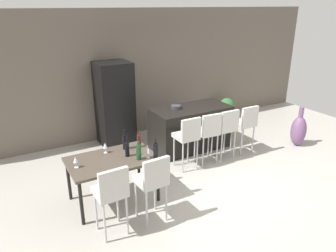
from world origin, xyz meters
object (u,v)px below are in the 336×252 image
Objects in this scene: bar_chair_right at (226,126)px; dining_chair_far at (153,179)px; dining_table at (112,163)px; kitchen_island at (191,128)px; wine_bottle_middle at (139,152)px; wine_glass_near at (105,146)px; bar_chair_far at (246,122)px; floor_vase at (298,130)px; dining_chair_near at (111,191)px; fruit_bowl at (176,107)px; wine_bottle_end at (127,149)px; wine_bottle_right at (156,151)px; refrigerator at (115,104)px; wine_glass_inner at (76,160)px; wine_bottle_corner at (125,141)px; bar_chair_middle at (208,130)px; wine_glass_far at (148,151)px; potted_plant at (227,107)px; bar_chair_left at (188,135)px; wine_bottle_left at (139,141)px.

bar_chair_right and dining_chair_far have the same top height.
bar_chair_right is 0.78× the size of dining_table.
wine_bottle_middle reaches higher than kitchen_island.
bar_chair_right is 6.03× the size of wine_glass_near.
bar_chair_far is 1.18× the size of floor_vase.
dining_chair_far is at bearing 0.00° from dining_chair_near.
fruit_bowl is (1.56, 1.99, 0.26)m from dining_chair_far.
wine_bottle_end is (0.55, 0.76, 0.16)m from dining_chair_near.
kitchen_island is 5.24× the size of wine_bottle_right.
refrigerator is 2.07× the size of floor_vase.
wine_glass_near is at bearing 26.24° from wine_glass_inner.
bar_chair_far is 2.93m from dining_chair_far.
wine_bottle_end reaches higher than wine_glass_near.
dining_chair_far is 3.04× the size of wine_bottle_corner.
wine_bottle_end is at bearing -1.48° from wine_glass_inner.
dining_chair_far is at bearing -85.61° from wine_bottle_end.
bar_chair_middle is 1.00× the size of bar_chair_far.
wine_glass_near is (-0.62, 0.57, -0.00)m from wine_bottle_right.
dining_chair_far is 0.57× the size of refrigerator.
dining_table is at bearing -112.07° from refrigerator.
bar_chair_far is 2.80m from wine_bottle_end.
bar_chair_far is 2.58m from wine_glass_far.
bar_chair_middle is 0.78× the size of dining_table.
bar_chair_right is at bearing 21.50° from dining_chair_near.
potted_plant is (1.84, 1.01, -0.10)m from kitchen_island.
wine_glass_far is 1.00× the size of wine_glass_inner.
wine_bottle_middle is at bearing -102.13° from refrigerator.
wine_bottle_right is 0.53× the size of potted_plant.
potted_plant is (4.04, 1.87, -0.50)m from wine_glass_near.
dining_chair_far is at bearing -68.86° from dining_table.
wine_bottle_middle is (-0.25, 0.09, -0.00)m from wine_bottle_right.
wine_glass_near is (-0.37, 0.48, 0.00)m from wine_bottle_middle.
potted_plant is (2.16, 0.92, -0.60)m from fruit_bowl.
wine_bottle_corner reaches higher than bar_chair_right.
dining_chair_near is 0.95m from wine_bottle_end.
bar_chair_right is at bearing 0.00° from bar_chair_left.
dining_chair_far is 1.17m from wine_glass_inner.
kitchen_island is 7.90× the size of fruit_bowl.
wine_bottle_left is (0.25, 0.98, 0.16)m from dining_chair_far.
wine_glass_far and wine_glass_inner have the same top height.
wine_glass_far is at bearing -39.64° from wine_bottle_end.
wine_bottle_end reaches higher than wine_glass_far.
refrigerator is (0.62, 2.16, 0.06)m from wine_bottle_end.
potted_plant is (3.70, 1.88, -0.51)m from wine_bottle_corner.
potted_plant is (-0.31, 2.10, 0.01)m from floor_vase.
bar_chair_middle is at bearing -76.94° from fruit_bowl.
kitchen_island is 1.90× the size of floor_vase.
bar_chair_left is at bearing 40.56° from dining_chair_far.
wine_bottle_end is 1.82× the size of wine_glass_far.
wine_bottle_middle is 2.08m from fruit_bowl.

